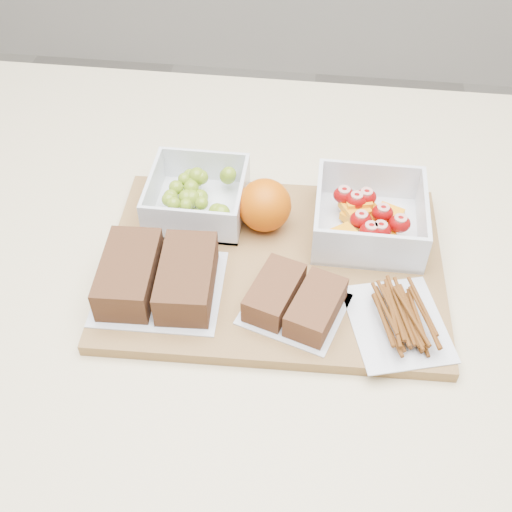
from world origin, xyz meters
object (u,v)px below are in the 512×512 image
at_px(sandwich_bag_center, 295,300).
at_px(grape_container, 198,196).
at_px(pretzel_bag, 399,316).
at_px(cutting_board, 274,265).
at_px(fruit_container, 368,218).
at_px(sandwich_bag_left, 158,276).
at_px(orange, 265,205).

bearing_deg(sandwich_bag_center, grape_container, 132.04).
relative_size(grape_container, pretzel_bag, 0.83).
height_order(cutting_board, fruit_container, fruit_container).
distance_m(sandwich_bag_left, sandwich_bag_center, 0.16).
distance_m(cutting_board, fruit_container, 0.14).
height_order(orange, pretzel_bag, orange).
height_order(cutting_board, pretzel_bag, pretzel_bag).
relative_size(cutting_board, orange, 6.06).
relative_size(grape_container, orange, 1.81).
height_order(sandwich_bag_left, pretzel_bag, sandwich_bag_left).
bearing_deg(fruit_container, cutting_board, -149.17).
xyz_separation_m(fruit_container, pretzel_bag, (0.04, -0.15, -0.01)).
relative_size(orange, sandwich_bag_center, 0.51).
height_order(fruit_container, sandwich_bag_left, fruit_container).
bearing_deg(sandwich_bag_left, cutting_board, 25.36).
height_order(cutting_board, grape_container, grape_container).
distance_m(cutting_board, orange, 0.08).
bearing_deg(cutting_board, grape_container, 140.84).
bearing_deg(orange, sandwich_bag_left, -131.57).
relative_size(grape_container, sandwich_bag_left, 0.82).
height_order(cutting_board, sandwich_bag_center, sandwich_bag_center).
xyz_separation_m(orange, sandwich_bag_center, (0.05, -0.14, -0.02)).
bearing_deg(cutting_board, sandwich_bag_center, -69.27).
bearing_deg(pretzel_bag, fruit_container, 103.58).
height_order(orange, sandwich_bag_center, orange).
bearing_deg(orange, grape_container, 167.67).
bearing_deg(pretzel_bag, cutting_board, 151.76).
xyz_separation_m(grape_container, fruit_container, (0.23, -0.02, -0.00)).
distance_m(sandwich_bag_center, pretzel_bag, 0.12).
height_order(fruit_container, pretzel_bag, fruit_container).
xyz_separation_m(grape_container, orange, (0.09, -0.02, 0.01)).
distance_m(grape_container, fruit_container, 0.23).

